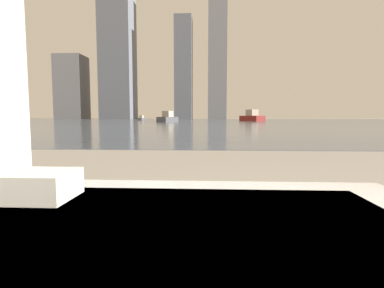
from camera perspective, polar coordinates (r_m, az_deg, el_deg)
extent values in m
cube|color=silver|center=(1.01, -28.31, -8.01)|extent=(0.24, 0.18, 0.04)
cube|color=silver|center=(1.00, -28.41, -5.78)|extent=(0.24, 0.18, 0.04)
cube|color=slate|center=(62.02, 2.76, 4.46)|extent=(180.00, 110.00, 0.01)
cube|color=#4C4C51|center=(45.18, -4.64, 4.68)|extent=(2.82, 4.68, 0.77)
cube|color=#B2A893|center=(45.19, -4.65, 5.73)|extent=(1.57, 1.92, 0.88)
cube|color=maroon|center=(56.12, 11.34, 4.80)|extent=(4.17, 5.92, 0.99)
cube|color=#B2A893|center=(56.13, 11.36, 5.88)|extent=(2.18, 2.51, 1.13)
cube|color=#4C4C51|center=(68.90, -9.61, 4.69)|extent=(1.31, 3.09, 0.53)
cube|color=#B2A893|center=(68.90, -9.62, 5.16)|extent=(0.85, 1.19, 0.60)
cube|color=slate|center=(130.32, -21.90, 9.94)|extent=(10.70, 10.27, 24.82)
cube|color=slate|center=(129.14, -14.08, 22.58)|extent=(12.01, 12.98, 79.42)
cube|color=slate|center=(119.83, -1.61, 14.11)|extent=(6.56, 9.37, 38.73)
cube|color=slate|center=(120.90, 4.85, 17.61)|extent=(7.05, 7.01, 53.64)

